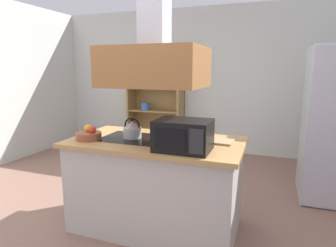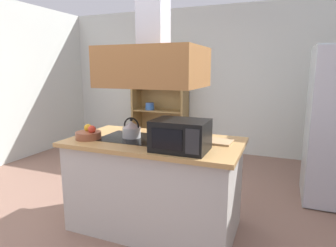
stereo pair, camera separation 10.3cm
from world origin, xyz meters
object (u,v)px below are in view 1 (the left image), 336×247
dish_cabinet (156,106)px  microwave (183,135)px  cutting_board (215,141)px  fruit_bowl (89,135)px  kettle (132,129)px

dish_cabinet → microwave: dish_cabinet is taller
cutting_board → fruit_bowl: fruit_bowl is taller
dish_cabinet → cutting_board: (1.66, -2.58, 0.06)m
kettle → fruit_bowl: (-0.37, -0.19, -0.04)m
dish_cabinet → microwave: (1.47, -2.97, 0.18)m
cutting_board → microwave: size_ratio=0.74×
dish_cabinet → cutting_board: bearing=-57.2°
fruit_bowl → kettle: bearing=27.4°
cutting_board → microwave: bearing=-117.3°
fruit_bowl → cutting_board: bearing=16.1°
cutting_board → microwave: microwave is taller
dish_cabinet → microwave: 3.32m
kettle → cutting_board: 0.81m
microwave → kettle: bearing=158.2°
kettle → dish_cabinet: bearing=107.6°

